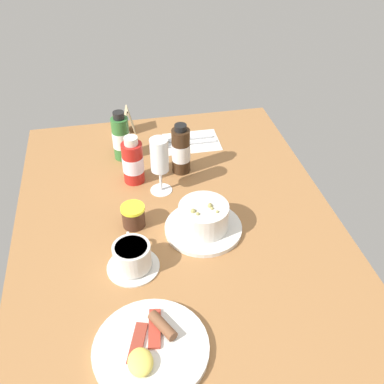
% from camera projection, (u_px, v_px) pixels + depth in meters
% --- Properties ---
extents(ground_plane, '(1.10, 0.84, 0.03)m').
position_uv_depth(ground_plane, '(177.00, 223.00, 1.18)').
color(ground_plane, '#9E6B3D').
extents(porridge_bowl, '(0.20, 0.20, 0.09)m').
position_uv_depth(porridge_bowl, '(204.00, 219.00, 1.11)').
color(porridge_bowl, silver).
rests_on(porridge_bowl, ground_plane).
extents(cutlery_setting, '(0.14, 0.18, 0.01)m').
position_uv_depth(cutlery_setting, '(190.00, 142.00, 1.46)').
color(cutlery_setting, silver).
rests_on(cutlery_setting, ground_plane).
extents(coffee_cup, '(0.13, 0.12, 0.07)m').
position_uv_depth(coffee_cup, '(132.00, 257.00, 1.01)').
color(coffee_cup, silver).
rests_on(coffee_cup, ground_plane).
extents(wine_glass, '(0.06, 0.06, 0.17)m').
position_uv_depth(wine_glass, '(160.00, 158.00, 1.19)').
color(wine_glass, white).
rests_on(wine_glass, ground_plane).
extents(jam_jar, '(0.06, 0.06, 0.06)m').
position_uv_depth(jam_jar, '(133.00, 215.00, 1.13)').
color(jam_jar, '#402419').
rests_on(jam_jar, ground_plane).
extents(sauce_bottle_brown, '(0.06, 0.06, 0.16)m').
position_uv_depth(sauce_bottle_brown, '(181.00, 150.00, 1.29)').
color(sauce_bottle_brown, '#382314').
rests_on(sauce_bottle_brown, ground_plane).
extents(sauce_bottle_red, '(0.06, 0.06, 0.15)m').
position_uv_depth(sauce_bottle_red, '(133.00, 162.00, 1.26)').
color(sauce_bottle_red, '#B21E19').
rests_on(sauce_bottle_red, ground_plane).
extents(sauce_bottle_green, '(0.05, 0.05, 0.16)m').
position_uv_depth(sauce_bottle_green, '(121.00, 138.00, 1.35)').
color(sauce_bottle_green, '#337233').
rests_on(sauce_bottle_green, ground_plane).
extents(breakfast_plate, '(0.23, 0.23, 0.04)m').
position_uv_depth(breakfast_plate, '(150.00, 348.00, 0.86)').
color(breakfast_plate, silver).
rests_on(breakfast_plate, ground_plane).
extents(menu_card, '(0.05, 0.04, 0.09)m').
position_uv_depth(menu_card, '(128.00, 120.00, 1.49)').
color(menu_card, tan).
rests_on(menu_card, ground_plane).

